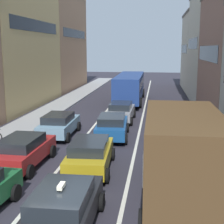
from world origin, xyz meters
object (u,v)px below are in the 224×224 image
object	(u,v)px
sedan_centre_lane_second	(90,154)
sedan_right_lane_behind_truck	(167,135)
removalist_box_truck	(181,154)
bus_mid_queue_primary	(130,86)
wagon_left_lane_second	(23,150)
taxi_centre_lane_front	(63,209)
coupe_centre_lane_fourth	(121,111)
hatchback_centre_lane_third	(112,126)
sedan_left_lane_third	(59,124)

from	to	relation	value
sedan_centre_lane_second	sedan_right_lane_behind_truck	xyz separation A→B (m)	(3.62, 3.97, 0.00)
removalist_box_truck	sedan_centre_lane_second	size ratio (longest dim) A/B	1.76
sedan_centre_lane_second	bus_mid_queue_primary	distance (m)	19.84
wagon_left_lane_second	sedan_right_lane_behind_truck	distance (m)	7.93
wagon_left_lane_second	bus_mid_queue_primary	bearing A→B (deg)	-8.42
removalist_box_truck	sedan_right_lane_behind_truck	xyz separation A→B (m)	(-0.27, 7.02, -1.18)
sedan_right_lane_behind_truck	taxi_centre_lane_front	bearing A→B (deg)	162.71
wagon_left_lane_second	bus_mid_queue_primary	world-z (taller)	bus_mid_queue_primary
coupe_centre_lane_fourth	bus_mid_queue_primary	distance (m)	9.19
taxi_centre_lane_front	hatchback_centre_lane_third	world-z (taller)	taxi_centre_lane_front
removalist_box_truck	sedan_left_lane_third	world-z (taller)	removalist_box_truck
sedan_left_lane_third	bus_mid_queue_primary	world-z (taller)	bus_mid_queue_primary
removalist_box_truck	taxi_centre_lane_front	distance (m)	4.43
taxi_centre_lane_front	wagon_left_lane_second	size ratio (longest dim) A/B	1.00
taxi_centre_lane_front	sedan_right_lane_behind_truck	xyz separation A→B (m)	(3.37, 9.26, -0.00)
sedan_centre_lane_second	sedan_right_lane_behind_truck	distance (m)	5.37
coupe_centre_lane_fourth	sedan_right_lane_behind_truck	xyz separation A→B (m)	(3.34, -6.71, 0.00)
sedan_right_lane_behind_truck	bus_mid_queue_primary	distance (m)	16.24
removalist_box_truck	taxi_centre_lane_front	world-z (taller)	removalist_box_truck
sedan_centre_lane_second	wagon_left_lane_second	bearing A→B (deg)	85.50
removalist_box_truck	sedan_centre_lane_second	bearing A→B (deg)	51.41
removalist_box_truck	bus_mid_queue_primary	world-z (taller)	removalist_box_truck
coupe_centre_lane_fourth	bus_mid_queue_primary	world-z (taller)	bus_mid_queue_primary
sedan_centre_lane_second	sedan_left_lane_third	size ratio (longest dim) A/B	1.01
sedan_left_lane_third	removalist_box_truck	bearing A→B (deg)	-141.77
taxi_centre_lane_front	coupe_centre_lane_fourth	xyz separation A→B (m)	(0.02, 15.97, -0.00)
taxi_centre_lane_front	wagon_left_lane_second	xyz separation A→B (m)	(-3.55, 5.38, -0.00)
removalist_box_truck	coupe_centre_lane_fourth	xyz separation A→B (m)	(-3.61, 13.72, -1.18)
hatchback_centre_lane_third	removalist_box_truck	bearing A→B (deg)	-160.67
sedan_centre_lane_second	bus_mid_queue_primary	size ratio (longest dim) A/B	0.42
sedan_centre_lane_second	hatchback_centre_lane_third	distance (m)	5.72
taxi_centre_lane_front	sedan_right_lane_behind_truck	distance (m)	9.85
sedan_centre_lane_second	coupe_centre_lane_fourth	distance (m)	10.68
removalist_box_truck	hatchback_centre_lane_third	size ratio (longest dim) A/B	1.76
taxi_centre_lane_front	sedan_left_lane_third	distance (m)	11.49
sedan_left_lane_third	sedan_right_lane_behind_truck	size ratio (longest dim) A/B	0.99
removalist_box_truck	hatchback_centre_lane_third	xyz separation A→B (m)	(-3.63, 8.76, -1.18)
taxi_centre_lane_front	sedan_right_lane_behind_truck	world-z (taller)	taxi_centre_lane_front
removalist_box_truck	hatchback_centre_lane_third	world-z (taller)	removalist_box_truck
wagon_left_lane_second	hatchback_centre_lane_third	bearing A→B (deg)	-30.66
taxi_centre_lane_front	coupe_centre_lane_fourth	world-z (taller)	taxi_centre_lane_front
hatchback_centre_lane_third	coupe_centre_lane_fourth	xyz separation A→B (m)	(0.02, 4.96, 0.00)
sedan_centre_lane_second	coupe_centre_lane_fourth	xyz separation A→B (m)	(0.28, 10.68, 0.00)
sedan_centre_lane_second	wagon_left_lane_second	world-z (taller)	same
removalist_box_truck	sedan_left_lane_third	distance (m)	11.30
wagon_left_lane_second	sedan_right_lane_behind_truck	world-z (taller)	same
removalist_box_truck	wagon_left_lane_second	world-z (taller)	removalist_box_truck
sedan_left_lane_third	coupe_centre_lane_fourth	world-z (taller)	same
sedan_centre_lane_second	bus_mid_queue_primary	xyz separation A→B (m)	(0.20, 19.81, 0.96)
sedan_left_lane_third	coupe_centre_lane_fourth	distance (m)	6.09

